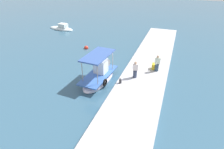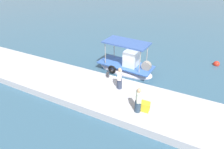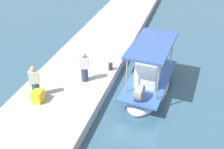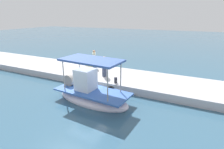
{
  "view_description": "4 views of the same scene",
  "coord_description": "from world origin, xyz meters",
  "px_view_note": "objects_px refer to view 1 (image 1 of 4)",
  "views": [
    {
      "loc": [
        -15.29,
        -6.2,
        9.69
      ],
      "look_at": [
        -0.99,
        -1.16,
        1.21
      ],
      "focal_mm": 30.72,
      "sensor_mm": 36.0,
      "label": 1
    },
    {
      "loc": [
        4.77,
        -13.14,
        8.31
      ],
      "look_at": [
        -0.78,
        -1.93,
        0.83
      ],
      "focal_mm": 29.75,
      "sensor_mm": 36.0,
      "label": 2
    },
    {
      "loc": [
        11.89,
        2.09,
        8.78
      ],
      "look_at": [
        -0.16,
        -1.61,
        0.88
      ],
      "focal_mm": 44.47,
      "sensor_mm": 36.0,
      "label": 3
    },
    {
      "loc": [
        -6.34,
        9.33,
        5.31
      ],
      "look_at": [
        -0.61,
        -2.45,
        0.99
      ],
      "focal_mm": 29.11,
      "sensor_mm": 36.0,
      "label": 4
    }
  ],
  "objects_px": {
    "fisherman_near_bollard": "(157,64)",
    "fisherman_by_crate": "(135,70)",
    "cargo_crate": "(154,66)",
    "mooring_bollard": "(120,81)",
    "marker_buoy": "(86,48)",
    "main_fishing_boat": "(99,76)",
    "moored_boat_near": "(62,28)"
  },
  "relations": [
    {
      "from": "fisherman_near_bollard",
      "to": "marker_buoy",
      "type": "relative_size",
      "value": 2.93
    },
    {
      "from": "cargo_crate",
      "to": "moored_boat_near",
      "type": "xyz_separation_m",
      "value": [
        11.1,
        18.12,
        -0.66
      ]
    },
    {
      "from": "fisherman_by_crate",
      "to": "moored_boat_near",
      "type": "height_order",
      "value": "fisherman_by_crate"
    },
    {
      "from": "main_fishing_boat",
      "to": "moored_boat_near",
      "type": "distance_m",
      "value": 19.55
    },
    {
      "from": "fisherman_by_crate",
      "to": "marker_buoy",
      "type": "xyz_separation_m",
      "value": [
        6.39,
        8.29,
        -1.19
      ]
    },
    {
      "from": "fisherman_near_bollard",
      "to": "fisherman_by_crate",
      "type": "distance_m",
      "value": 2.67
    },
    {
      "from": "fisherman_near_bollard",
      "to": "moored_boat_near",
      "type": "height_order",
      "value": "fisherman_near_bollard"
    },
    {
      "from": "fisherman_near_bollard",
      "to": "main_fishing_boat",
      "type": "bearing_deg",
      "value": 119.23
    },
    {
      "from": "main_fishing_boat",
      "to": "marker_buoy",
      "type": "distance_m",
      "value": 8.78
    },
    {
      "from": "fisherman_by_crate",
      "to": "cargo_crate",
      "type": "relative_size",
      "value": 2.84
    },
    {
      "from": "main_fishing_boat",
      "to": "moored_boat_near",
      "type": "relative_size",
      "value": 0.99
    },
    {
      "from": "mooring_bollard",
      "to": "marker_buoy",
      "type": "distance_m",
      "value": 10.74
    },
    {
      "from": "fisherman_by_crate",
      "to": "mooring_bollard",
      "type": "bearing_deg",
      "value": 146.06
    },
    {
      "from": "fisherman_by_crate",
      "to": "mooring_bollard",
      "type": "distance_m",
      "value": 1.85
    },
    {
      "from": "main_fishing_boat",
      "to": "marker_buoy",
      "type": "relative_size",
      "value": 9.0
    },
    {
      "from": "fisherman_by_crate",
      "to": "cargo_crate",
      "type": "bearing_deg",
      "value": -31.89
    },
    {
      "from": "fisherman_near_bollard",
      "to": "marker_buoy",
      "type": "distance_m",
      "value": 11.03
    },
    {
      "from": "fisherman_by_crate",
      "to": "mooring_bollard",
      "type": "xyz_separation_m",
      "value": [
        -1.46,
        0.99,
        -0.54
      ]
    },
    {
      "from": "fisherman_near_bollard",
      "to": "fisherman_by_crate",
      "type": "height_order",
      "value": "fisherman_near_bollard"
    },
    {
      "from": "moored_boat_near",
      "to": "main_fishing_boat",
      "type": "bearing_deg",
      "value": -136.99
    },
    {
      "from": "fisherman_near_bollard",
      "to": "cargo_crate",
      "type": "distance_m",
      "value": 0.66
    },
    {
      "from": "fisherman_near_bollard",
      "to": "cargo_crate",
      "type": "xyz_separation_m",
      "value": [
        0.36,
        0.29,
        -0.48
      ]
    },
    {
      "from": "main_fishing_boat",
      "to": "mooring_bollard",
      "type": "distance_m",
      "value": 2.43
    },
    {
      "from": "main_fishing_boat",
      "to": "fisherman_near_bollard",
      "type": "relative_size",
      "value": 3.07
    },
    {
      "from": "fisherman_by_crate",
      "to": "main_fishing_boat",
      "type": "bearing_deg",
      "value": 104.1
    },
    {
      "from": "mooring_bollard",
      "to": "cargo_crate",
      "type": "xyz_separation_m",
      "value": [
        3.83,
        -2.45,
        0.08
      ]
    },
    {
      "from": "main_fishing_boat",
      "to": "fisherman_near_bollard",
      "type": "xyz_separation_m",
      "value": [
        2.84,
        -5.08,
        0.8
      ]
    },
    {
      "from": "main_fishing_boat",
      "to": "moored_boat_near",
      "type": "bearing_deg",
      "value": 43.01
    },
    {
      "from": "fisherman_by_crate",
      "to": "cargo_crate",
      "type": "height_order",
      "value": "fisherman_by_crate"
    },
    {
      "from": "cargo_crate",
      "to": "moored_boat_near",
      "type": "distance_m",
      "value": 21.26
    },
    {
      "from": "fisherman_near_bollard",
      "to": "marker_buoy",
      "type": "bearing_deg",
      "value": 66.44
    },
    {
      "from": "fisherman_by_crate",
      "to": "mooring_bollard",
      "type": "relative_size",
      "value": 3.95
    }
  ]
}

